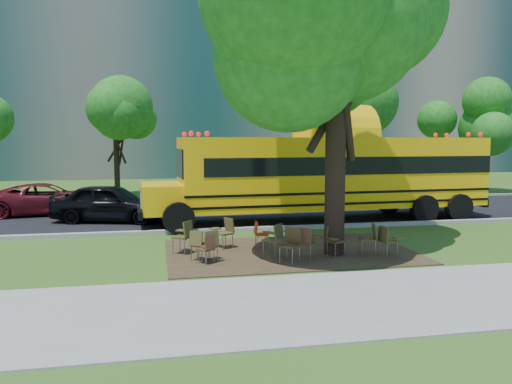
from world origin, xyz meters
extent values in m
plane|color=#2D5019|center=(0.00, 0.00, 0.00)|extent=(160.00, 160.00, 0.00)
cube|color=gray|center=(0.00, -5.00, 0.02)|extent=(60.00, 4.00, 0.04)
cube|color=#382819|center=(1.00, -0.50, 0.01)|extent=(7.00, 4.50, 0.03)
cube|color=black|center=(0.00, 7.00, 0.02)|extent=(80.00, 8.00, 0.04)
cube|color=gray|center=(0.00, 3.00, 0.07)|extent=(80.00, 0.25, 0.14)
cube|color=gray|center=(0.00, 11.10, 0.07)|extent=(80.00, 0.25, 0.14)
cube|color=slate|center=(-8.00, 36.00, 11.00)|extent=(38.00, 16.00, 22.00)
cube|color=gray|center=(24.00, 38.00, 12.50)|extent=(30.00, 16.00, 25.00)
cylinder|color=black|center=(-5.00, 16.00, 1.75)|extent=(0.32, 0.32, 3.50)
sphere|color=#175C15|center=(-5.00, 16.00, 4.22)|extent=(4.80, 4.80, 4.80)
cylinder|color=black|center=(8.00, 14.00, 2.10)|extent=(0.38, 0.38, 4.20)
sphere|color=#175C15|center=(8.00, 14.00, 5.04)|extent=(5.60, 5.60, 5.60)
cylinder|color=black|center=(16.00, 13.00, 1.80)|extent=(0.34, 0.34, 3.60)
sphere|color=#175C15|center=(16.00, 13.00, 4.35)|extent=(5.00, 5.00, 5.00)
cylinder|color=black|center=(2.13, -1.07, 2.57)|extent=(0.56, 0.56, 5.14)
sphere|color=#175C15|center=(2.13, -1.07, 6.22)|extent=(7.20, 7.20, 7.20)
cube|color=#F6B707|center=(4.19, 4.60, 1.95)|extent=(12.24, 3.38, 2.70)
cube|color=black|center=(4.52, 4.61, 2.26)|extent=(11.58, 3.39, 0.66)
cube|color=#F6B707|center=(-2.55, 4.25, 1.10)|extent=(1.56, 2.49, 1.05)
cube|color=black|center=(4.19, 4.60, 1.27)|extent=(12.27, 3.41, 0.09)
cube|color=black|center=(4.19, 4.60, 0.86)|extent=(12.27, 3.41, 0.09)
cylinder|color=black|center=(-2.01, 2.90, 0.55)|extent=(1.12, 0.39, 1.10)
cylinder|color=black|center=(-2.15, 5.65, 0.55)|extent=(1.12, 0.39, 1.10)
cylinder|color=black|center=(7.45, 3.39, 0.55)|extent=(1.12, 0.39, 1.10)
cylinder|color=black|center=(7.31, 6.14, 0.55)|extent=(1.12, 0.39, 1.10)
cylinder|color=black|center=(8.99, 3.47, 0.55)|extent=(1.12, 0.39, 1.10)
cylinder|color=black|center=(8.85, 6.22, 0.55)|extent=(1.12, 0.39, 1.10)
cube|color=#413B1C|center=(-1.43, -1.31, 0.45)|extent=(0.56, 0.55, 0.05)
cube|color=#413B1C|center=(-1.34, -1.47, 0.67)|extent=(0.40, 0.27, 0.40)
cube|color=#413B1C|center=(-1.28, -1.07, 0.57)|extent=(0.33, 0.35, 0.03)
cylinder|color=slate|center=(-1.66, -1.24, 0.23)|extent=(0.02, 0.02, 0.45)
cylinder|color=slate|center=(-1.19, -1.38, 0.23)|extent=(0.02, 0.02, 0.45)
cube|color=#4D4621|center=(-1.63, -1.08, 0.43)|extent=(0.56, 0.55, 0.05)
cube|color=#4D4621|center=(-1.73, -1.22, 0.65)|extent=(0.36, 0.31, 0.39)
cube|color=#4D4621|center=(-1.36, -1.12, 0.55)|extent=(0.33, 0.34, 0.03)
cylinder|color=slate|center=(-1.66, -0.85, 0.22)|extent=(0.02, 0.02, 0.43)
cylinder|color=slate|center=(-1.60, -1.31, 0.22)|extent=(0.02, 0.02, 0.43)
cube|color=#50301C|center=(-1.51, -1.45, 0.40)|extent=(0.52, 0.51, 0.04)
cube|color=#50301C|center=(-1.41, -1.57, 0.60)|extent=(0.33, 0.30, 0.36)
cube|color=#50301C|center=(-1.43, -1.21, 0.51)|extent=(0.31, 0.32, 0.03)
cylinder|color=slate|center=(-1.72, -1.43, 0.20)|extent=(0.02, 0.02, 0.40)
cylinder|color=slate|center=(-1.30, -1.46, 0.20)|extent=(0.02, 0.02, 0.40)
cube|color=#412E17|center=(0.62, -1.89, 0.49)|extent=(0.63, 0.63, 0.05)
cube|color=#412E17|center=(0.76, -1.75, 0.73)|extent=(0.38, 0.38, 0.44)
cube|color=#412E17|center=(0.33, -1.82, 0.62)|extent=(0.39, 0.39, 0.03)
cylinder|color=slate|center=(0.63, -2.15, 0.25)|extent=(0.03, 0.03, 0.49)
cylinder|color=slate|center=(0.62, -1.63, 0.25)|extent=(0.03, 0.03, 0.49)
cube|color=#502D1C|center=(1.18, -1.47, 0.46)|extent=(0.58, 0.57, 0.05)
cube|color=#502D1C|center=(1.09, -1.63, 0.69)|extent=(0.40, 0.29, 0.41)
cube|color=#502D1C|center=(1.46, -1.46, 0.58)|extent=(0.34, 0.36, 0.03)
cylinder|color=slate|center=(1.11, -1.23, 0.23)|extent=(0.02, 0.02, 0.46)
cylinder|color=slate|center=(1.24, -1.71, 0.23)|extent=(0.02, 0.02, 0.46)
cube|color=#50361C|center=(2.09, -1.32, 0.43)|extent=(0.52, 0.50, 0.05)
cube|color=#50361C|center=(2.03, -1.16, 0.65)|extent=(0.39, 0.22, 0.39)
cube|color=#50361C|center=(1.93, -1.53, 0.55)|extent=(0.29, 0.33, 0.03)
cylinder|color=slate|center=(2.31, -1.42, 0.22)|extent=(0.02, 0.02, 0.43)
cylinder|color=slate|center=(1.88, -1.23, 0.22)|extent=(0.02, 0.02, 0.43)
cube|color=#413A1C|center=(2.98, -1.42, 0.47)|extent=(0.50, 0.52, 0.05)
cube|color=#413A1C|center=(3.16, -1.46, 0.70)|extent=(0.19, 0.43, 0.42)
cube|color=#413A1C|center=(2.89, -1.14, 0.60)|extent=(0.34, 0.29, 0.03)
cylinder|color=slate|center=(2.77, -1.56, 0.24)|extent=(0.03, 0.03, 0.47)
cylinder|color=slate|center=(3.19, -1.28, 0.24)|extent=(0.03, 0.03, 0.47)
cube|color=#45401E|center=(3.51, -1.61, 0.45)|extent=(0.47, 0.49, 0.05)
cube|color=#45401E|center=(3.33, -1.64, 0.67)|extent=(0.17, 0.41, 0.40)
cube|color=#45401E|center=(3.69, -1.81, 0.57)|extent=(0.32, 0.27, 0.03)
cylinder|color=slate|center=(3.64, -1.41, 0.22)|extent=(0.02, 0.02, 0.45)
cylinder|color=slate|center=(3.38, -1.80, 0.22)|extent=(0.02, 0.02, 0.45)
cube|color=#423E1D|center=(-2.05, -0.19, 0.50)|extent=(0.62, 0.63, 0.06)
cube|color=#423E1D|center=(-1.88, -0.30, 0.74)|extent=(0.33, 0.43, 0.44)
cube|color=#423E1D|center=(-2.03, 0.12, 0.63)|extent=(0.39, 0.37, 0.03)
cylinder|color=slate|center=(-2.31, -0.24, 0.25)|extent=(0.03, 0.03, 0.50)
cylinder|color=slate|center=(-1.79, -0.14, 0.25)|extent=(0.03, 0.03, 0.50)
cube|color=brown|center=(-0.79, 0.28, 0.47)|extent=(0.58, 0.58, 0.05)
cube|color=brown|center=(-0.63, 0.37, 0.70)|extent=(0.29, 0.41, 0.42)
cube|color=brown|center=(-1.04, 0.43, 0.59)|extent=(0.37, 0.34, 0.03)
cylinder|color=slate|center=(-0.86, 0.04, 0.23)|extent=(0.03, 0.03, 0.47)
cylinder|color=slate|center=(-0.72, 0.52, 0.23)|extent=(0.03, 0.03, 0.47)
cube|color=red|center=(0.31, 0.19, 0.41)|extent=(0.38, 0.39, 0.05)
cube|color=red|center=(0.15, 0.20, 0.61)|extent=(0.10, 0.37, 0.37)
cube|color=red|center=(0.44, -0.03, 0.52)|extent=(0.26, 0.21, 0.03)
cylinder|color=slate|center=(0.47, 0.35, 0.21)|extent=(0.02, 0.02, 0.41)
cylinder|color=slate|center=(0.16, 0.04, 0.21)|extent=(0.02, 0.02, 0.41)
cube|color=#47451F|center=(0.37, -1.00, 0.48)|extent=(0.62, 0.62, 0.05)
cube|color=#47451F|center=(0.51, -1.14, 0.72)|extent=(0.37, 0.38, 0.43)
cube|color=#47451F|center=(0.44, -0.71, 0.61)|extent=(0.38, 0.38, 0.03)
cylinder|color=slate|center=(0.12, -1.01, 0.24)|extent=(0.03, 0.03, 0.48)
cylinder|color=slate|center=(0.63, -1.00, 0.24)|extent=(0.03, 0.03, 0.48)
imported|color=black|center=(-4.51, 5.92, 0.76)|extent=(4.78, 2.89, 1.52)
imported|color=#500D15|center=(-7.35, 8.50, 0.68)|extent=(5.17, 2.89, 1.36)
camera|label=1|loc=(-2.70, -14.12, 3.20)|focal=35.00mm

